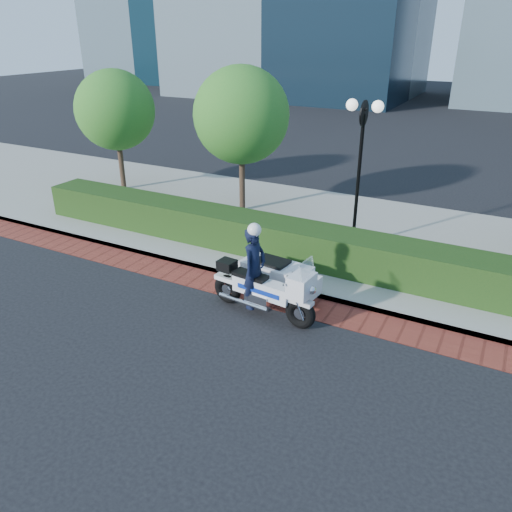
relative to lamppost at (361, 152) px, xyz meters
The scene contains 8 objects.
ground 6.07m from the lamppost, 100.89° to the right, with size 120.00×120.00×0.00m, color black.
brick_strip 4.84m from the lamppost, 105.12° to the right, with size 60.00×1.00×0.01m, color maroon.
sidewalk 3.16m from the lamppost, 141.34° to the left, with size 60.00×8.00×0.15m, color gray.
hedge_main 2.98m from the lamppost, 122.01° to the right, with size 18.00×1.20×1.00m, color black.
lamppost is the anchor object (origin of this frame).
tree_a 10.09m from the lamppost, behind, with size 3.00×3.00×4.58m.
tree_b 4.71m from the lamppost, 163.89° to the left, with size 3.20×3.20×4.89m.
police_motorcycle 4.72m from the lamppost, 100.71° to the right, with size 2.74×2.06×2.22m.
Camera 1 is at (4.85, -8.20, 6.09)m, focal length 35.00 mm.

